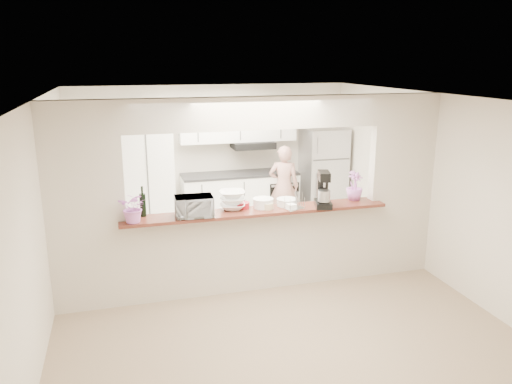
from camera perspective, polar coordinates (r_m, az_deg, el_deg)
name	(u,v)px	position (r m, az deg, el deg)	size (l,w,h in m)	color
floor	(256,287)	(6.74, 0.03, -10.84)	(6.00, 6.00, 0.00)	tan
tile_overlay	(230,246)	(8.12, -2.94, -6.21)	(5.00, 2.90, 0.01)	beige
partition	(256,179)	(6.24, 0.03, 1.53)	(5.00, 0.15, 2.50)	beige
bar_counter	(256,247)	(6.50, 0.04, -6.28)	(3.40, 0.38, 1.09)	beige
kitchen_cabinets	(205,173)	(8.90, -5.86, 2.17)	(3.15, 0.62, 2.25)	white
refrigerator	(323,173)	(9.49, 7.66, 2.14)	(0.75, 0.70, 1.70)	#BCBCC2
flower_left	(134,207)	(5.93, -13.79, -1.73)	(0.33, 0.28, 0.36)	#D16EC3
wine_bottle_a	(143,207)	(6.16, -12.80, -1.64)	(0.06, 0.06, 0.31)	black
wine_bottle_b	(143,205)	(6.15, -12.81, -1.41)	(0.07, 0.07, 0.37)	black
toaster_oven	(194,206)	(6.05, -7.10, -1.64)	(0.45, 0.31, 0.25)	#BBBBC0
serving_bowls	(232,200)	(6.28, -2.73, -0.98)	(0.32, 0.32, 0.24)	white
plate_stack_a	(263,203)	(6.38, 0.82, -1.26)	(0.26, 0.26, 0.12)	white
plate_stack_b	(287,202)	(6.47, 3.54, -1.16)	(0.27, 0.27, 0.09)	white
red_bowl	(243,205)	(6.37, -1.47, -1.51)	(0.16, 0.16, 0.07)	maroon
tan_bowl	(267,206)	(6.34, 1.25, -1.57)	(0.17, 0.17, 0.08)	beige
utensil_caddy	(295,202)	(6.31, 4.44, -1.15)	(0.27, 0.20, 0.23)	silver
stand_mixer	(323,191)	(6.44, 7.70, 0.13)	(0.27, 0.36, 0.47)	black
flower_right	(355,186)	(6.82, 11.21, 0.70)	(0.22, 0.22, 0.39)	#C067BE
person	(284,187)	(8.88, 3.19, 0.59)	(0.53, 0.35, 1.47)	tan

